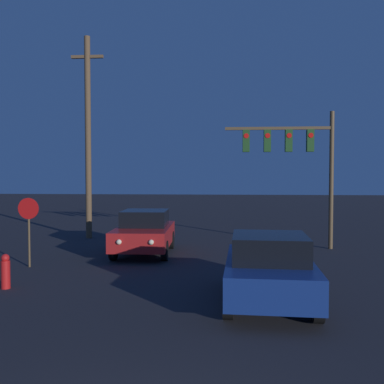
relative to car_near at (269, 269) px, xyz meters
The scene contains 6 objects.
car_near is the anchor object (origin of this frame).
car_far 7.30m from the car_near, 124.17° to the left, with size 2.14×4.15×1.65m.
traffic_signal_mast 8.49m from the car_near, 76.37° to the left, with size 4.40×0.30×5.59m.
stop_sign 8.23m from the car_near, 155.24° to the left, with size 0.69×0.07×2.27m.
utility_pole 13.01m from the car_near, 127.36° to the left, with size 1.53×0.28×9.51m.
fire_hydrant 6.92m from the car_near, behind, with size 0.24×0.24×0.93m.
Camera 1 is at (1.06, -3.55, 3.05)m, focal length 40.00 mm.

